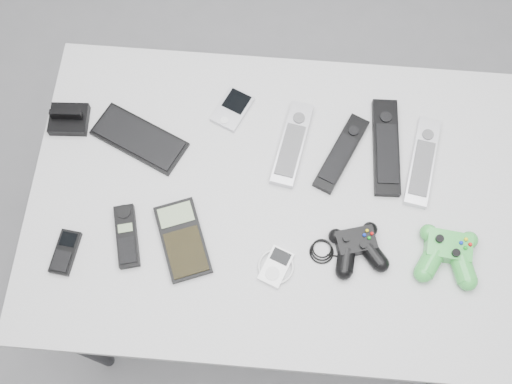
# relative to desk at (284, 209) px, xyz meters

# --- Properties ---
(floor) EXTENTS (3.50, 3.50, 0.00)m
(floor) POSITION_rel_desk_xyz_m (0.03, -0.06, -0.73)
(floor) COLOR slate
(floor) RESTS_ON ground
(desk) EXTENTS (1.20, 0.77, 0.80)m
(desk) POSITION_rel_desk_xyz_m (0.00, 0.00, 0.00)
(desk) COLOR #A1A1A4
(desk) RESTS_ON floor
(pda_keyboard) EXTENTS (0.25, 0.18, 0.01)m
(pda_keyboard) POSITION_rel_desk_xyz_m (-0.36, 0.12, 0.08)
(pda_keyboard) COLOR black
(pda_keyboard) RESTS_ON desk
(dock_bracket) EXTENTS (0.10, 0.09, 0.05)m
(dock_bracket) POSITION_rel_desk_xyz_m (-0.54, 0.16, 0.09)
(dock_bracket) COLOR black
(dock_bracket) RESTS_ON desk
(pda) EXTENTS (0.11, 0.12, 0.02)m
(pda) POSITION_rel_desk_xyz_m (-0.15, 0.22, 0.08)
(pda) COLOR #AEADB5
(pda) RESTS_ON desk
(remote_silver_a) EXTENTS (0.09, 0.23, 0.02)m
(remote_silver_a) POSITION_rel_desk_xyz_m (0.01, 0.14, 0.08)
(remote_silver_a) COLOR #AEADB5
(remote_silver_a) RESTS_ON desk
(remote_black_a) EXTENTS (0.13, 0.21, 0.02)m
(remote_black_a) POSITION_rel_desk_xyz_m (0.13, 0.12, 0.08)
(remote_black_a) COLOR black
(remote_black_a) RESTS_ON desk
(remote_black_b) EXTENTS (0.07, 0.25, 0.02)m
(remote_black_b) POSITION_rel_desk_xyz_m (0.23, 0.15, 0.08)
(remote_black_b) COLOR black
(remote_black_b) RESTS_ON desk
(remote_silver_b) EXTENTS (0.09, 0.24, 0.02)m
(remote_silver_b) POSITION_rel_desk_xyz_m (0.32, 0.12, 0.08)
(remote_silver_b) COLOR silver
(remote_silver_b) RESTS_ON desk
(mobile_phone) EXTENTS (0.06, 0.11, 0.02)m
(mobile_phone) POSITION_rel_desk_xyz_m (-0.49, -0.17, 0.08)
(mobile_phone) COLOR black
(mobile_phone) RESTS_ON desk
(cordless_handset) EXTENTS (0.08, 0.15, 0.02)m
(cordless_handset) POSITION_rel_desk_xyz_m (-0.35, -0.13, 0.08)
(cordless_handset) COLOR black
(cordless_handset) RESTS_ON desk
(calculator) EXTENTS (0.15, 0.21, 0.02)m
(calculator) POSITION_rel_desk_xyz_m (-0.23, -0.12, 0.08)
(calculator) COLOR black
(calculator) RESTS_ON desk
(mp3_player) EXTENTS (0.11, 0.11, 0.02)m
(mp3_player) POSITION_rel_desk_xyz_m (-0.01, -0.17, 0.08)
(mp3_player) COLOR white
(mp3_player) RESTS_ON desk
(controller_black) EXTENTS (0.24, 0.18, 0.04)m
(controller_black) POSITION_rel_desk_xyz_m (0.17, -0.11, 0.09)
(controller_black) COLOR black
(controller_black) RESTS_ON desk
(controller_green) EXTENTS (0.15, 0.16, 0.05)m
(controller_green) POSITION_rel_desk_xyz_m (0.37, -0.11, 0.09)
(controller_green) COLOR green
(controller_green) RESTS_ON desk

